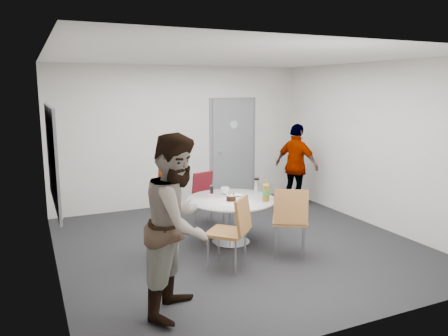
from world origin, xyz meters
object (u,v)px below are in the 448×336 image
door (233,150)px  person_left (178,224)px  person_main (166,203)px  whiteboard (52,156)px  table (233,204)px  person_right (296,166)px  chair_near_left (234,226)px  chair_near_right (290,215)px  chair_far (206,193)px

door → person_left: size_ratio=1.14×
door → person_main: 3.49m
whiteboard → table: bearing=-2.5°
door → whiteboard: bearing=-147.3°
person_right → chair_near_left: bearing=111.0°
chair_near_right → person_right: bearing=86.3°
chair_near_right → person_main: bearing=-169.1°
chair_near_right → person_left: 1.96m
chair_far → person_main: bearing=35.2°
person_right → person_main: bearing=95.5°
chair_near_left → whiteboard: bearing=108.9°
chair_near_left → person_left: 1.20m
person_left → person_right: size_ratio=1.15×
whiteboard → person_right: 4.62m
person_left → chair_far: bearing=11.0°
chair_near_left → chair_far: (0.43, 1.97, -0.05)m
chair_far → person_left: bearing=47.4°
door → chair_near_right: (-0.70, -3.25, -0.42)m
table → person_left: bearing=-131.2°
door → whiteboard: (-3.56, -2.28, 0.42)m
table → chair_near_right: table is taller
chair_far → chair_near_left: bearing=62.8°
door → person_right: bearing=-51.4°
door → table: (-1.13, -2.39, -0.43)m
chair_near_left → person_main: person_main is taller
chair_near_left → person_main: size_ratio=0.59×
table → chair_far: 1.07m
person_main → door: bearing=145.8°
door → whiteboard: size_ratio=1.12×
chair_near_right → chair_far: 1.97m
table → chair_far: table is taller
door → person_left: (-2.50, -3.95, -0.10)m
chair_far → person_main: size_ratio=0.54×
whiteboard → chair_far: 2.77m
chair_far → person_right: person_right is taller
person_main → person_right: person_right is taller
chair_near_left → table: bearing=20.6°
chair_near_right → door: bearing=109.5°
table → chair_near_left: (-0.42, -0.90, -0.01)m
chair_far → person_right: size_ratio=0.54×
chair_far → person_left: person_left is taller
door → person_left: 4.68m
person_main → person_right: (3.09, 1.60, 0.00)m
chair_near_right → chair_far: (-0.43, 1.92, -0.07)m
whiteboard → chair_near_left: (2.01, -1.01, -0.87)m
person_main → person_right: size_ratio=1.00×
whiteboard → table: size_ratio=1.46×
chair_near_right → chair_far: bearing=134.3°
whiteboard → person_right: size_ratio=1.18×
person_main → person_left: 1.32m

